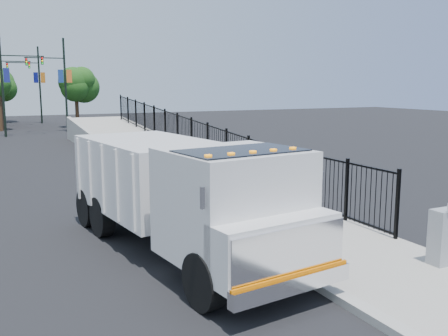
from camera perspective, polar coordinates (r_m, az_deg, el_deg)
name	(u,v)px	position (r m, az deg, el deg)	size (l,w,h in m)	color
ground	(239,240)	(13.39, 1.73, -8.25)	(120.00, 120.00, 0.00)	black
sidewalk	(346,250)	(12.82, 13.74, -9.08)	(3.55, 12.00, 0.12)	#9E998E
curb	(279,261)	(11.73, 6.35, -10.52)	(0.30, 12.00, 0.16)	#ADAAA3
ramp	(142,157)	(28.75, -9.36, 1.22)	(3.95, 24.00, 1.70)	#9E998E
iron_fence	(192,148)	(25.35, -3.73, 2.28)	(0.10, 28.00, 1.80)	black
truck	(183,190)	(11.94, -4.66, -2.50)	(3.69, 8.61, 2.86)	black
worker	(263,209)	(12.84, 4.52, -4.65)	(0.60, 0.40, 1.66)	#531309
utility_cabinet	(443,237)	(12.18, 23.74, -7.24)	(0.55, 0.40, 1.25)	gray
debris	(298,228)	(14.00, 8.50, -6.82)	(0.43, 0.43, 0.11)	silver
light_pole_0	(6,81)	(42.87, -23.62, 9.11)	(3.77, 0.22, 8.00)	black
light_pole_1	(62,81)	(45.68, -18.07, 9.41)	(3.78, 0.22, 8.00)	black
light_pole_2	(0,82)	(53.31, -24.23, 9.00)	(3.77, 0.22, 8.00)	black
light_pole_3	(37,82)	(56.56, -20.63, 9.21)	(3.77, 0.22, 8.00)	black
tree_1	(76,86)	(50.41, -16.57, 8.99)	(2.80, 2.80, 5.40)	#382314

